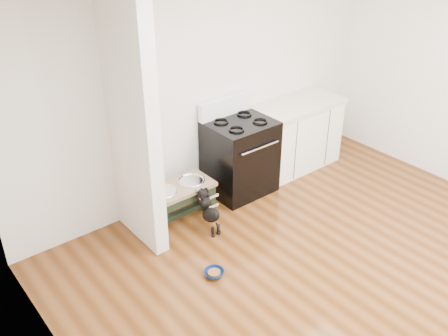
% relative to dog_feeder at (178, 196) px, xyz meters
% --- Properties ---
extents(ground, '(5.00, 5.00, 0.00)m').
position_rel_dog_feeder_xyz_m(ground, '(0.71, -2.08, -0.31)').
color(ground, '#48250D').
rests_on(ground, ground).
extents(room_shell, '(5.00, 5.00, 5.00)m').
position_rel_dog_feeder_xyz_m(room_shell, '(0.71, -2.08, 1.31)').
color(room_shell, silver).
rests_on(room_shell, ground).
extents(partition_wall, '(0.15, 0.80, 2.70)m').
position_rel_dog_feeder_xyz_m(partition_wall, '(-0.47, 0.02, 1.04)').
color(partition_wall, silver).
rests_on(partition_wall, ground).
extents(oven_range, '(0.76, 0.69, 1.14)m').
position_rel_dog_feeder_xyz_m(oven_range, '(0.96, 0.07, 0.16)').
color(oven_range, black).
rests_on(oven_range, ground).
extents(cabinet_run, '(1.24, 0.64, 0.91)m').
position_rel_dog_feeder_xyz_m(cabinet_run, '(1.94, 0.09, 0.14)').
color(cabinet_run, white).
rests_on(cabinet_run, ground).
extents(dog_feeder, '(0.80, 0.43, 0.46)m').
position_rel_dog_feeder_xyz_m(dog_feeder, '(0.00, 0.00, 0.00)').
color(dog_feeder, black).
rests_on(dog_feeder, ground).
extents(puppy, '(0.14, 0.41, 0.49)m').
position_rel_dog_feeder_xyz_m(puppy, '(0.14, -0.37, -0.05)').
color(puppy, black).
rests_on(puppy, ground).
extents(floor_bowl, '(0.23, 0.23, 0.06)m').
position_rel_dog_feeder_xyz_m(floor_bowl, '(-0.27, -1.00, -0.28)').
color(floor_bowl, navy).
rests_on(floor_bowl, ground).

